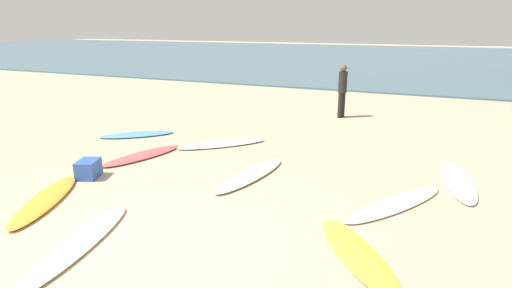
# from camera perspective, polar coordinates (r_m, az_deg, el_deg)

# --- Properties ---
(ground_plane) EXTENTS (120.00, 120.00, 0.00)m
(ground_plane) POSITION_cam_1_polar(r_m,az_deg,el_deg) (6.11, -14.37, -13.47)
(ground_plane) COLOR tan
(ocean_water) EXTENTS (120.00, 40.00, 0.08)m
(ocean_water) POSITION_cam_1_polar(r_m,az_deg,el_deg) (38.89, 18.24, 11.38)
(ocean_water) COLOR #426675
(ocean_water) RESTS_ON ground_plane
(surfboard_0) EXTENTS (0.98, 2.55, 0.08)m
(surfboard_0) POSITION_cam_1_polar(r_m,az_deg,el_deg) (6.38, -23.70, -12.68)
(surfboard_0) COLOR #EFEACB
(surfboard_0) RESTS_ON ground_plane
(surfboard_1) EXTENTS (1.91, 1.71, 0.07)m
(surfboard_1) POSITION_cam_1_polar(r_m,az_deg,el_deg) (11.79, -16.31, 1.29)
(surfboard_1) COLOR #5299DC
(surfboard_1) RESTS_ON ground_plane
(surfboard_2) EXTENTS (2.05, 1.99, 0.08)m
(surfboard_2) POSITION_cam_1_polar(r_m,az_deg,el_deg) (10.45, -4.79, 0.02)
(surfboard_2) COLOR white
(surfboard_2) RESTS_ON ground_plane
(surfboard_3) EXTENTS (1.14, 2.16, 0.07)m
(surfboard_3) POSITION_cam_1_polar(r_m,az_deg,el_deg) (9.89, -15.56, -1.54)
(surfboard_3) COLOR #D45451
(surfboard_3) RESTS_ON ground_plane
(surfboard_4) EXTENTS (0.84, 2.49, 0.07)m
(surfboard_4) POSITION_cam_1_polar(r_m,az_deg,el_deg) (8.98, 26.32, -4.55)
(surfboard_4) COLOR white
(surfboard_4) RESTS_ON ground_plane
(surfboard_5) EXTENTS (1.41, 2.27, 0.09)m
(surfboard_5) POSITION_cam_1_polar(r_m,az_deg,el_deg) (8.07, -27.37, -6.94)
(surfboard_5) COLOR orange
(surfboard_5) RESTS_ON ground_plane
(surfboard_6) EXTENTS (1.64, 1.97, 0.08)m
(surfboard_6) POSITION_cam_1_polar(r_m,az_deg,el_deg) (5.80, 14.02, -14.74)
(surfboard_6) COLOR yellow
(surfboard_6) RESTS_ON ground_plane
(surfboard_7) EXTENTS (0.91, 2.37, 0.09)m
(surfboard_7) POSITION_cam_1_polar(r_m,az_deg,el_deg) (8.30, -0.79, -4.34)
(surfboard_7) COLOR silver
(surfboard_7) RESTS_ON ground_plane
(surfboard_8) EXTENTS (1.73, 2.36, 0.06)m
(surfboard_8) POSITION_cam_1_polar(r_m,az_deg,el_deg) (7.45, 18.85, -7.93)
(surfboard_8) COLOR silver
(surfboard_8) RESTS_ON ground_plane
(beachgoer_near) EXTENTS (0.35, 0.35, 1.73)m
(beachgoer_near) POSITION_cam_1_polar(r_m,az_deg,el_deg) (13.69, 11.99, 7.62)
(beachgoer_near) COLOR black
(beachgoer_near) RESTS_ON ground_plane
(beach_cooler) EXTENTS (0.52, 0.60, 0.36)m
(beach_cooler) POSITION_cam_1_polar(r_m,az_deg,el_deg) (8.89, -22.39, -3.25)
(beach_cooler) COLOR #2D56B2
(beach_cooler) RESTS_ON ground_plane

